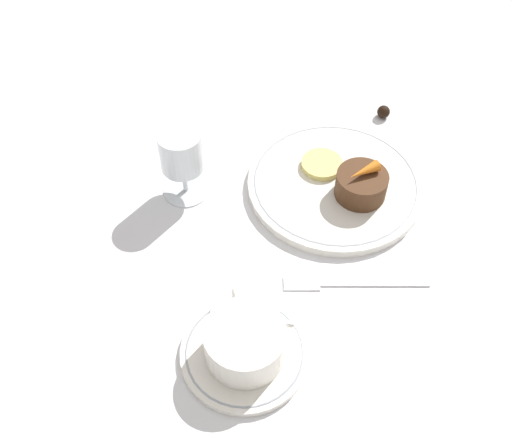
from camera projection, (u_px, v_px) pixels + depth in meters
The scene contains 11 objects.
ground_plane at pixel (313, 191), 0.93m from camera, with size 3.00×3.00×0.00m, color white.
dinner_plate at pixel (335, 185), 0.92m from camera, with size 0.27×0.27×0.01m.
saucer at pixel (245, 352), 0.74m from camera, with size 0.16×0.16×0.01m.
coffee_cup at pixel (245, 342), 0.72m from camera, with size 0.13×0.10×0.05m.
spoon at pixel (242, 315), 0.77m from camera, with size 0.05×0.11×0.00m.
wine_glass at pixel (182, 155), 0.87m from camera, with size 0.07×0.07×0.12m.
fork at pixel (340, 283), 0.81m from camera, with size 0.06×0.20×0.01m.
dessert_cake at pixel (361, 185), 0.89m from camera, with size 0.08×0.08×0.04m.
carrot_garnish at pixel (364, 171), 0.87m from camera, with size 0.03×0.05×0.02m.
pineapple_slice at pixel (322, 164), 0.94m from camera, with size 0.06×0.06×0.01m.
chocolate_truffle at pixel (383, 112), 1.03m from camera, with size 0.02×0.02×0.02m.
Camera 1 is at (-0.59, 0.21, 0.69)m, focal length 42.00 mm.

